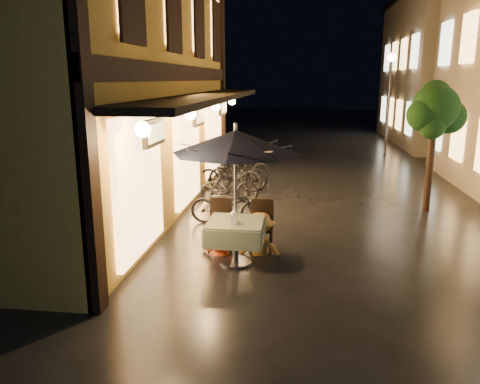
# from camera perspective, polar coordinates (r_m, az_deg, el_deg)

# --- Properties ---
(ground) EXTENTS (90.00, 90.00, 0.00)m
(ground) POSITION_cam_1_polar(r_m,az_deg,el_deg) (7.78, 12.24, -10.72)
(ground) COLOR black
(ground) RESTS_ON ground
(west_building) EXTENTS (5.90, 11.40, 7.40)m
(west_building) POSITION_cam_1_polar(r_m,az_deg,el_deg) (12.16, -17.61, 15.57)
(west_building) COLOR gold
(west_building) RESTS_ON ground
(east_building_far) EXTENTS (7.30, 10.30, 7.30)m
(east_building_far) POSITION_cam_1_polar(r_m,az_deg,el_deg) (26.39, 26.24, 13.32)
(east_building_far) COLOR #B5AA92
(east_building_far) RESTS_ON ground
(street_tree) EXTENTS (1.43, 1.20, 3.15)m
(street_tree) POSITION_cam_1_polar(r_m,az_deg,el_deg) (12.02, 22.75, 9.02)
(street_tree) COLOR black
(street_tree) RESTS_ON ground
(streetlamp_far) EXTENTS (0.36, 0.36, 4.23)m
(streetlamp_far) POSITION_cam_1_polar(r_m,az_deg,el_deg) (21.40, 17.78, 12.31)
(streetlamp_far) COLOR #59595E
(streetlamp_far) RESTS_ON ground
(cafe_table) EXTENTS (0.99, 0.99, 0.78)m
(cafe_table) POSITION_cam_1_polar(r_m,az_deg,el_deg) (8.14, -0.54, -4.84)
(cafe_table) COLOR #59595E
(cafe_table) RESTS_ON ground
(patio_umbrella) EXTENTS (2.15, 2.15, 2.46)m
(patio_umbrella) POSITION_cam_1_polar(r_m,az_deg,el_deg) (7.79, -0.57, 6.11)
(patio_umbrella) COLOR #59595E
(patio_umbrella) RESTS_ON ground
(cafe_chair_left) EXTENTS (0.42, 0.42, 0.97)m
(cafe_chair_left) POSITION_cam_1_polar(r_m,az_deg,el_deg) (8.91, -2.44, -3.55)
(cafe_chair_left) COLOR black
(cafe_chair_left) RESTS_ON ground
(cafe_chair_right) EXTENTS (0.42, 0.42, 0.97)m
(cafe_chair_right) POSITION_cam_1_polar(r_m,az_deg,el_deg) (8.81, 2.70, -3.74)
(cafe_chair_right) COLOR black
(cafe_chair_right) RESTS_ON ground
(table_lantern) EXTENTS (0.16, 0.16, 0.25)m
(table_lantern) POSITION_cam_1_polar(r_m,az_deg,el_deg) (7.87, -0.73, -2.98)
(table_lantern) COLOR white
(table_lantern) RESTS_ON cafe_table
(person_orange) EXTENTS (0.70, 0.55, 1.43)m
(person_orange) POSITION_cam_1_polar(r_m,az_deg,el_deg) (8.66, -2.64, -2.82)
(person_orange) COLOR #D74B1C
(person_orange) RESTS_ON ground
(person_yellow) EXTENTS (0.99, 0.58, 1.51)m
(person_yellow) POSITION_cam_1_polar(r_m,az_deg,el_deg) (8.58, 2.46, -2.69)
(person_yellow) COLOR gold
(person_yellow) RESTS_ON ground
(bicycle_0) EXTENTS (1.76, 0.73, 0.91)m
(bicycle_0) POSITION_cam_1_polar(r_m,az_deg,el_deg) (10.36, -1.44, -1.57)
(bicycle_0) COLOR black
(bicycle_0) RESTS_ON ground
(bicycle_1) EXTENTS (1.57, 0.65, 0.92)m
(bicycle_1) POSITION_cam_1_polar(r_m,az_deg,el_deg) (12.11, -1.34, 0.68)
(bicycle_1) COLOR black
(bicycle_1) RESTS_ON ground
(bicycle_2) EXTENTS (1.92, 0.81, 0.99)m
(bicycle_2) POSITION_cam_1_polar(r_m,az_deg,el_deg) (13.49, -1.22, 2.17)
(bicycle_2) COLOR black
(bicycle_2) RESTS_ON ground
(bicycle_3) EXTENTS (1.73, 0.50, 1.04)m
(bicycle_3) POSITION_cam_1_polar(r_m,az_deg,el_deg) (13.51, -0.26, 2.31)
(bicycle_3) COLOR black
(bicycle_3) RESTS_ON ground
(bicycle_4) EXTENTS (1.75, 0.76, 0.90)m
(bicycle_4) POSITION_cam_1_polar(r_m,az_deg,el_deg) (15.01, 0.50, 3.17)
(bicycle_4) COLOR black
(bicycle_4) RESTS_ON ground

